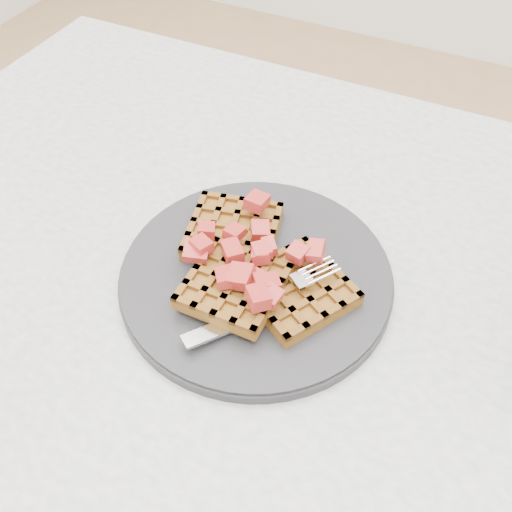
% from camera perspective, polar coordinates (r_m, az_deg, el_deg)
% --- Properties ---
extents(table, '(1.20, 0.80, 0.75)m').
position_cam_1_polar(table, '(0.70, 4.64, -9.06)').
color(table, silver).
rests_on(table, ground).
extents(plate, '(0.29, 0.29, 0.02)m').
position_cam_1_polar(plate, '(0.61, -0.00, -2.01)').
color(plate, black).
rests_on(plate, table).
extents(waffles, '(0.22, 0.18, 0.03)m').
position_cam_1_polar(waffles, '(0.59, -0.15, -1.08)').
color(waffles, '#8E5B1E').
rests_on(waffles, plate).
extents(strawberry_pile, '(0.15, 0.15, 0.02)m').
position_cam_1_polar(strawberry_pile, '(0.57, -0.00, 0.93)').
color(strawberry_pile, maroon).
rests_on(strawberry_pile, waffles).
extents(fork, '(0.12, 0.16, 0.02)m').
position_cam_1_polar(fork, '(0.56, 1.74, -4.82)').
color(fork, silver).
rests_on(fork, plate).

